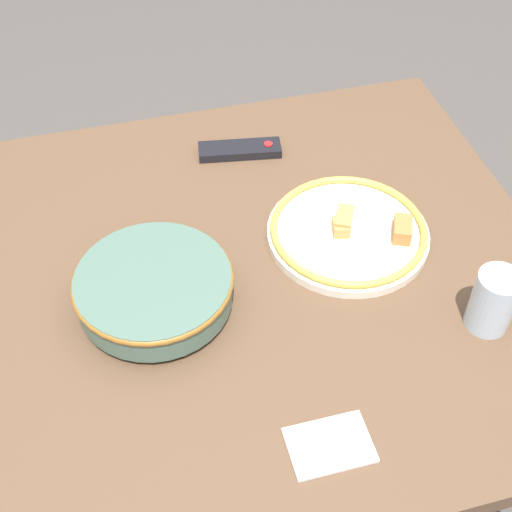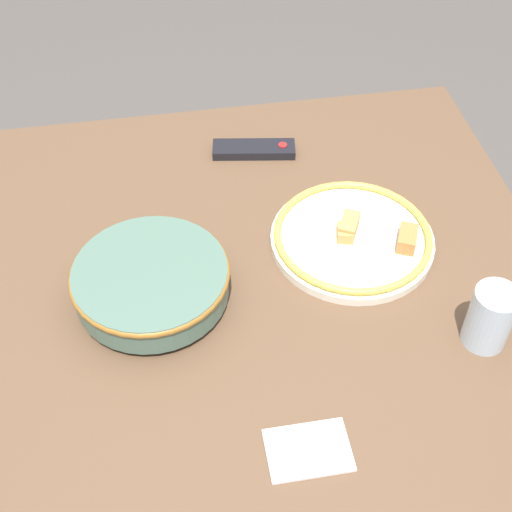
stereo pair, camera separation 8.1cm
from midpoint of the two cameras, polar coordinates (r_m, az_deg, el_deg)
The scene contains 7 objects.
ground_plane at distance 1.96m, azimuth 0.23°, elevation -15.92°, with size 8.00×8.00×0.00m, color #4C4742.
dining_table at distance 1.41m, azimuth 0.30°, elevation -3.53°, with size 1.20×1.06×0.74m.
noodle_bowl at distance 1.28m, azimuth -6.60°, elevation -2.08°, with size 0.29×0.29×0.07m.
food_plate at distance 1.41m, azimuth 9.43°, elevation 1.41°, with size 0.32×0.32×0.05m.
tv_remote at distance 1.61m, azimuth 1.31°, elevation 8.49°, with size 0.19×0.08×0.02m.
drinking_glass at distance 1.28m, azimuth 19.99°, elevation -4.70°, with size 0.08×0.08×0.12m.
folded_napkin at distance 1.14m, azimuth 6.33°, elevation -15.26°, with size 0.13×0.09×0.01m.
Camera 2 is at (-0.12, -0.90, 1.74)m, focal length 50.00 mm.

